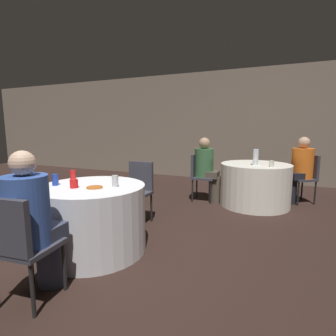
{
  "coord_description": "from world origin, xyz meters",
  "views": [
    {
      "loc": [
        1.82,
        -2.23,
        1.36
      ],
      "look_at": [
        0.48,
        0.87,
        0.84
      ],
      "focal_mm": 28.0,
      "sensor_mm": 36.0,
      "label": 1
    }
  ],
  "objects_px": {
    "person_orange_shirt": "(299,169)",
    "person_blue_shirt": "(34,223)",
    "chair_near_north": "(138,186)",
    "table_near": "(94,218)",
    "person_green_jacket": "(207,169)",
    "soda_can_silver": "(115,181)",
    "soda_can_blue": "(55,180)",
    "table_far": "(255,185)",
    "soda_can_red": "(73,175)",
    "chair_far_northeast": "(306,174)",
    "pizza_plate_near": "(95,188)",
    "chair_near_south": "(19,240)",
    "bottle_far": "(256,157)",
    "chair_far_west": "(199,172)"
  },
  "relations": [
    {
      "from": "table_far",
      "to": "pizza_plate_near",
      "type": "height_order",
      "value": "pizza_plate_near"
    },
    {
      "from": "chair_far_northeast",
      "to": "soda_can_blue",
      "type": "xyz_separation_m",
      "value": [
        -2.67,
        -3.23,
        0.27
      ]
    },
    {
      "from": "chair_near_north",
      "to": "soda_can_blue",
      "type": "distance_m",
      "value": 1.22
    },
    {
      "from": "person_blue_shirt",
      "to": "bottle_far",
      "type": "relative_size",
      "value": 4.44
    },
    {
      "from": "person_blue_shirt",
      "to": "soda_can_blue",
      "type": "distance_m",
      "value": 0.84
    },
    {
      "from": "person_blue_shirt",
      "to": "table_far",
      "type": "bearing_deg",
      "value": 61.01
    },
    {
      "from": "chair_near_north",
      "to": "chair_far_northeast",
      "type": "xyz_separation_m",
      "value": [
        2.3,
        2.11,
        0.0
      ]
    },
    {
      "from": "chair_far_west",
      "to": "soda_can_silver",
      "type": "relative_size",
      "value": 7.17
    },
    {
      "from": "soda_can_silver",
      "to": "soda_can_blue",
      "type": "distance_m",
      "value": 0.67
    },
    {
      "from": "pizza_plate_near",
      "to": "soda_can_blue",
      "type": "distance_m",
      "value": 0.49
    },
    {
      "from": "table_near",
      "to": "chair_near_south",
      "type": "relative_size",
      "value": 1.3
    },
    {
      "from": "person_blue_shirt",
      "to": "bottle_far",
      "type": "bearing_deg",
      "value": 59.77
    },
    {
      "from": "table_far",
      "to": "chair_far_west",
      "type": "bearing_deg",
      "value": -176.24
    },
    {
      "from": "person_orange_shirt",
      "to": "chair_far_west",
      "type": "bearing_deg",
      "value": 73.34
    },
    {
      "from": "chair_near_north",
      "to": "person_orange_shirt",
      "type": "distance_m",
      "value": 2.97
    },
    {
      "from": "table_near",
      "to": "soda_can_silver",
      "type": "distance_m",
      "value": 0.51
    },
    {
      "from": "soda_can_silver",
      "to": "bottle_far",
      "type": "height_order",
      "value": "bottle_far"
    },
    {
      "from": "table_far",
      "to": "soda_can_blue",
      "type": "distance_m",
      "value": 3.27
    },
    {
      "from": "chair_near_south",
      "to": "person_blue_shirt",
      "type": "height_order",
      "value": "person_blue_shirt"
    },
    {
      "from": "pizza_plate_near",
      "to": "chair_near_north",
      "type": "bearing_deg",
      "value": 95.85
    },
    {
      "from": "chair_near_north",
      "to": "table_near",
      "type": "bearing_deg",
      "value": 90.0
    },
    {
      "from": "person_green_jacket",
      "to": "soda_can_red",
      "type": "distance_m",
      "value": 2.54
    },
    {
      "from": "table_near",
      "to": "chair_near_south",
      "type": "distance_m",
      "value": 0.99
    },
    {
      "from": "pizza_plate_near",
      "to": "soda_can_red",
      "type": "xyz_separation_m",
      "value": [
        -0.51,
        0.24,
        0.05
      ]
    },
    {
      "from": "person_blue_shirt",
      "to": "soda_can_blue",
      "type": "height_order",
      "value": "person_blue_shirt"
    },
    {
      "from": "chair_far_northeast",
      "to": "bottle_far",
      "type": "xyz_separation_m",
      "value": [
        -0.82,
        -0.75,
        0.34
      ]
    },
    {
      "from": "table_near",
      "to": "soda_can_blue",
      "type": "xyz_separation_m",
      "value": [
        -0.38,
        -0.15,
        0.43
      ]
    },
    {
      "from": "table_near",
      "to": "chair_near_south",
      "type": "bearing_deg",
      "value": -83.45
    },
    {
      "from": "chair_near_north",
      "to": "person_green_jacket",
      "type": "xyz_separation_m",
      "value": [
        0.62,
        1.48,
        0.07
      ]
    },
    {
      "from": "chair_near_north",
      "to": "chair_far_northeast",
      "type": "height_order",
      "value": "same"
    },
    {
      "from": "chair_near_south",
      "to": "chair_near_north",
      "type": "bearing_deg",
      "value": 86.66
    },
    {
      "from": "soda_can_red",
      "to": "bottle_far",
      "type": "distance_m",
      "value": 2.88
    },
    {
      "from": "table_near",
      "to": "pizza_plate_near",
      "type": "height_order",
      "value": "pizza_plate_near"
    },
    {
      "from": "person_green_jacket",
      "to": "soda_can_silver",
      "type": "distance_m",
      "value": 2.44
    },
    {
      "from": "chair_far_west",
      "to": "soda_can_silver",
      "type": "distance_m",
      "value": 2.42
    },
    {
      "from": "chair_near_north",
      "to": "soda_can_red",
      "type": "bearing_deg",
      "value": 64.61
    },
    {
      "from": "table_near",
      "to": "person_orange_shirt",
      "type": "xyz_separation_m",
      "value": [
        2.17,
        3.0,
        0.25
      ]
    },
    {
      "from": "person_blue_shirt",
      "to": "bottle_far",
      "type": "height_order",
      "value": "person_blue_shirt"
    },
    {
      "from": "table_far",
      "to": "soda_can_blue",
      "type": "bearing_deg",
      "value": -124.74
    },
    {
      "from": "person_blue_shirt",
      "to": "soda_can_silver",
      "type": "relative_size",
      "value": 9.78
    },
    {
      "from": "chair_far_northeast",
      "to": "soda_can_blue",
      "type": "relative_size",
      "value": 7.17
    },
    {
      "from": "table_near",
      "to": "soda_can_silver",
      "type": "height_order",
      "value": "soda_can_silver"
    },
    {
      "from": "table_far",
      "to": "person_blue_shirt",
      "type": "relative_size",
      "value": 0.99
    },
    {
      "from": "table_near",
      "to": "soda_can_blue",
      "type": "bearing_deg",
      "value": -158.56
    },
    {
      "from": "chair_near_north",
      "to": "person_blue_shirt",
      "type": "bearing_deg",
      "value": 93.05
    },
    {
      "from": "person_orange_shirt",
      "to": "person_blue_shirt",
      "type": "relative_size",
      "value": 1.01
    },
    {
      "from": "chair_far_northeast",
      "to": "soda_can_silver",
      "type": "relative_size",
      "value": 7.17
    },
    {
      "from": "soda_can_blue",
      "to": "bottle_far",
      "type": "height_order",
      "value": "bottle_far"
    },
    {
      "from": "soda_can_blue",
      "to": "bottle_far",
      "type": "xyz_separation_m",
      "value": [
        1.85,
        2.48,
        0.07
      ]
    },
    {
      "from": "chair_far_northeast",
      "to": "bottle_far",
      "type": "height_order",
      "value": "bottle_far"
    }
  ]
}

